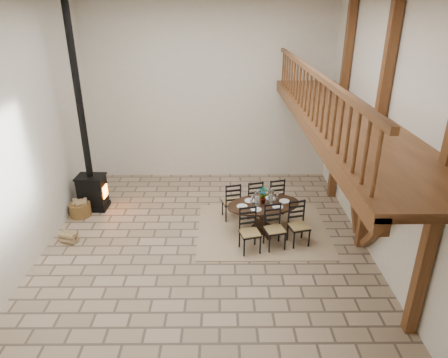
{
  "coord_description": "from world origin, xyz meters",
  "views": [
    {
      "loc": [
        0.34,
        -7.45,
        4.86
      ],
      "look_at": [
        0.4,
        0.4,
        1.42
      ],
      "focal_mm": 32.0,
      "sensor_mm": 36.0,
      "label": 1
    }
  ],
  "objects_px": {
    "log_basket": "(80,209)",
    "log_stack": "(69,237)",
    "dining_table": "(263,216)",
    "wood_stove": "(89,168)"
  },
  "relations": [
    {
      "from": "log_basket",
      "to": "log_stack",
      "type": "relative_size",
      "value": 1.24
    },
    {
      "from": "dining_table",
      "to": "wood_stove",
      "type": "relative_size",
      "value": 0.44
    },
    {
      "from": "wood_stove",
      "to": "log_stack",
      "type": "distance_m",
      "value": 1.91
    },
    {
      "from": "dining_table",
      "to": "log_basket",
      "type": "relative_size",
      "value": 4.23
    },
    {
      "from": "dining_table",
      "to": "wood_stove",
      "type": "bearing_deg",
      "value": 150.81
    },
    {
      "from": "log_basket",
      "to": "log_stack",
      "type": "distance_m",
      "value": 1.23
    },
    {
      "from": "dining_table",
      "to": "log_basket",
      "type": "xyz_separation_m",
      "value": [
        -4.49,
        0.75,
        -0.19
      ]
    },
    {
      "from": "dining_table",
      "to": "log_basket",
      "type": "distance_m",
      "value": 4.56
    },
    {
      "from": "wood_stove",
      "to": "log_basket",
      "type": "relative_size",
      "value": 9.66
    },
    {
      "from": "log_basket",
      "to": "log_stack",
      "type": "height_order",
      "value": "log_basket"
    }
  ]
}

